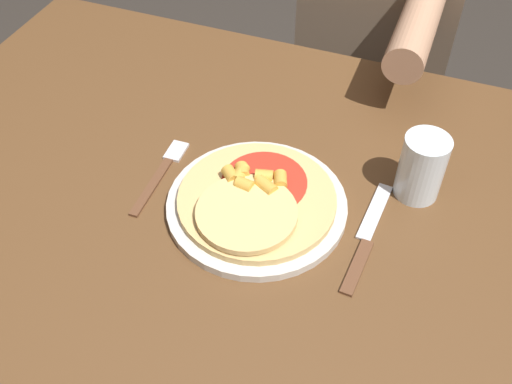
# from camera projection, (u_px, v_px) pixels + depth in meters

# --- Properties ---
(dining_table) EXTENTS (1.26, 0.89, 0.76)m
(dining_table) POSITION_uv_depth(u_px,v_px,m) (245.00, 247.00, 1.00)
(dining_table) COLOR brown
(dining_table) RESTS_ON ground_plane
(plate) EXTENTS (0.27, 0.27, 0.01)m
(plate) POSITION_uv_depth(u_px,v_px,m) (256.00, 207.00, 0.91)
(plate) COLOR beige
(plate) RESTS_ON dining_table
(pizza) EXTENTS (0.24, 0.24, 0.04)m
(pizza) POSITION_uv_depth(u_px,v_px,m) (254.00, 201.00, 0.89)
(pizza) COLOR tan
(pizza) RESTS_ON plate
(fork) EXTENTS (0.03, 0.18, 0.00)m
(fork) POSITION_uv_depth(u_px,v_px,m) (162.00, 172.00, 0.96)
(fork) COLOR brown
(fork) RESTS_ON dining_table
(knife) EXTENTS (0.03, 0.22, 0.00)m
(knife) POSITION_uv_depth(u_px,v_px,m) (366.00, 238.00, 0.87)
(knife) COLOR brown
(knife) RESTS_ON dining_table
(drinking_glass) EXTENTS (0.07, 0.07, 0.11)m
(drinking_glass) POSITION_uv_depth(u_px,v_px,m) (422.00, 167.00, 0.90)
(drinking_glass) COLOR silver
(drinking_glass) RESTS_ON dining_table
(person_diner) EXTENTS (0.34, 0.52, 1.17)m
(person_diner) POSITION_uv_depth(u_px,v_px,m) (379.00, 32.00, 1.41)
(person_diner) COLOR #2D2D38
(person_diner) RESTS_ON ground_plane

